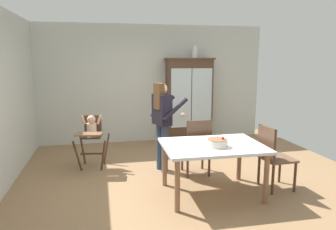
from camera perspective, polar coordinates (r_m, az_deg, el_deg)
ground_plane at (r=5.12m, az=2.26°, el=-11.89°), size 6.24×6.24×0.00m
wall_back at (r=7.34m, az=-2.84°, el=5.72°), size 5.32×0.06×2.70m
china_cabinet at (r=7.30m, az=3.85°, el=2.77°), size 1.10×0.48×1.95m
ceramic_vase at (r=7.28m, az=4.88°, el=11.32°), size 0.13×0.13×0.27m
high_chair_with_toddler at (r=5.69m, az=-13.80°, el=-2.99°), size 0.65×0.75×0.95m
adult_person at (r=5.31m, az=-1.05°, el=-0.18°), size 0.62×0.61×1.53m
dining_table at (r=4.48m, az=8.15°, el=-6.45°), size 1.42×1.07×0.74m
birthday_cake at (r=4.34m, az=9.03°, el=-5.04°), size 0.28×0.28×0.19m
dining_chair_far_side at (r=5.18m, az=5.40°, el=-5.16°), size 0.45×0.45×0.96m
dining_chair_right_end at (r=4.88m, az=18.45°, el=-6.65°), size 0.46×0.46×0.96m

